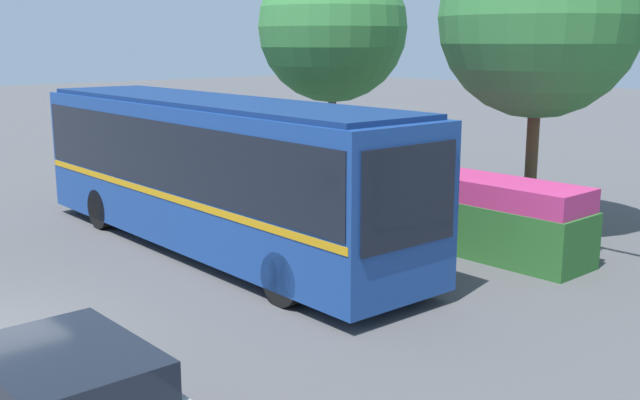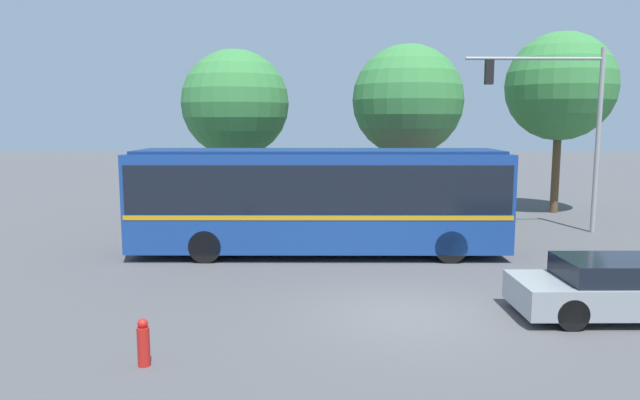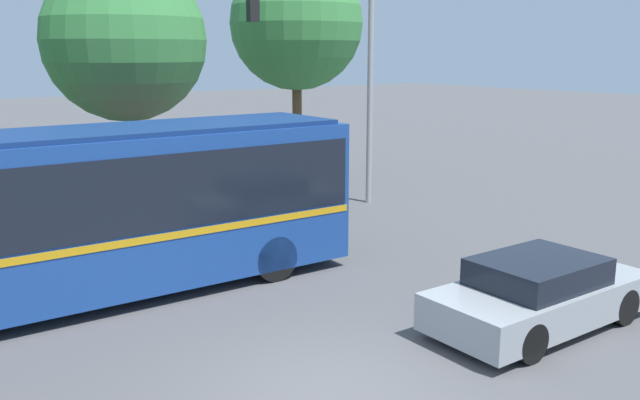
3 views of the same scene
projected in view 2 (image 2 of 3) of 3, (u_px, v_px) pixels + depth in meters
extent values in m
plane|color=#4C4C4F|center=(407.00, 315.00, 12.88)|extent=(140.00, 140.00, 0.00)
cube|color=navy|center=(318.00, 200.00, 18.52)|extent=(11.89, 2.88, 3.03)
cube|color=black|center=(318.00, 185.00, 18.45)|extent=(11.65, 2.91, 1.45)
cube|color=#C68C14|center=(318.00, 211.00, 18.57)|extent=(11.77, 2.91, 0.14)
cube|color=black|center=(504.00, 189.00, 18.45)|extent=(0.12, 2.18, 1.70)
cube|color=navy|center=(318.00, 151.00, 18.31)|extent=(11.41, 2.66, 0.10)
cylinder|color=black|center=(436.00, 232.00, 19.79)|extent=(1.01, 0.33, 1.00)
cylinder|color=black|center=(450.00, 247.00, 17.55)|extent=(1.01, 0.33, 1.00)
cylinder|color=black|center=(219.00, 232.00, 19.82)|extent=(1.01, 0.33, 1.00)
cylinder|color=black|center=(205.00, 246.00, 17.58)|extent=(1.01, 0.33, 1.00)
cube|color=gray|center=(616.00, 294.00, 12.67)|extent=(4.41, 1.91, 0.65)
cube|color=black|center=(612.00, 269.00, 12.59)|extent=(2.21, 1.65, 0.47)
cylinder|color=black|center=(541.00, 291.00, 13.48)|extent=(0.68, 0.23, 0.67)
cylinder|color=black|center=(572.00, 314.00, 11.88)|extent=(0.68, 0.23, 0.67)
cylinder|color=gray|center=(598.00, 142.00, 21.98)|extent=(0.18, 0.18, 7.00)
cylinder|color=gray|center=(535.00, 59.00, 21.51)|extent=(5.17, 0.12, 0.12)
cube|color=black|center=(489.00, 72.00, 21.53)|extent=(0.30, 0.22, 0.90)
cylinder|color=red|center=(488.00, 64.00, 21.61)|extent=(0.18, 0.02, 0.18)
cylinder|color=yellow|center=(488.00, 72.00, 21.65)|extent=(0.18, 0.02, 0.18)
cylinder|color=green|center=(488.00, 81.00, 21.69)|extent=(0.18, 0.02, 0.18)
cube|color=#286028|center=(405.00, 215.00, 22.95)|extent=(6.25, 1.47, 1.19)
cube|color=#B22D6B|center=(405.00, 194.00, 22.83)|extent=(6.13, 1.40, 0.50)
cylinder|color=brown|center=(237.00, 181.00, 25.18)|extent=(0.25, 0.25, 3.38)
sphere|color=#387F3D|center=(235.00, 103.00, 24.73)|extent=(4.57, 4.57, 4.57)
cylinder|color=brown|center=(406.00, 180.00, 25.08)|extent=(0.29, 0.29, 3.47)
sphere|color=#387F3D|center=(408.00, 100.00, 24.62)|extent=(4.71, 4.71, 4.71)
cylinder|color=brown|center=(556.00, 169.00, 27.05)|extent=(0.36, 0.36, 4.08)
sphere|color=#387F3D|center=(560.00, 86.00, 26.54)|extent=(4.94, 4.94, 4.94)
cylinder|color=red|center=(144.00, 347.00, 10.14)|extent=(0.22, 0.22, 0.70)
sphere|color=red|center=(143.00, 324.00, 10.08)|extent=(0.18, 0.18, 0.18)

